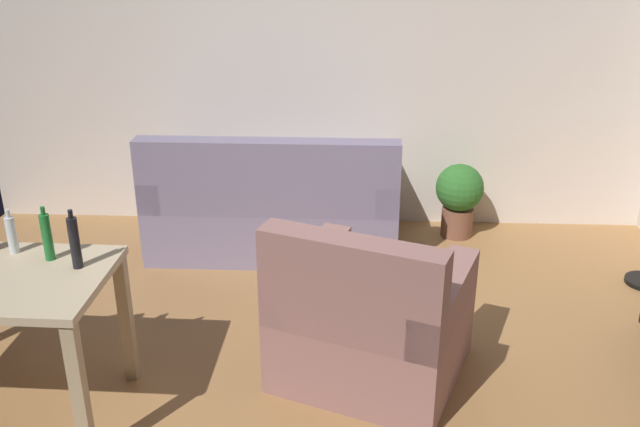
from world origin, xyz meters
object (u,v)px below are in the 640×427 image
Objects in this scene: armchair at (369,323)px; bottle_clear at (12,234)px; potted_plant at (459,195)px; couch at (273,210)px; bottle_dark at (75,242)px; bottle_green at (47,236)px.

bottle_clear is at bearing 25.64° from armchair.
potted_plant is 3.19m from bottle_clear.
couch and armchair have the same top height.
potted_plant is at bearing -90.33° from armchair.
potted_plant is at bearing 45.53° from bottle_dark.
bottle_green is 0.18m from bottle_dark.
armchair is (0.67, -1.52, 0.01)m from couch.
bottle_dark is at bearing -20.73° from bottle_clear.
bottle_green reaches higher than couch.
couch is 1.55× the size of armchair.
bottle_dark is at bearing -24.99° from bottle_green.
couch is 7.85× the size of bottle_clear.
bottle_clear reaches higher than couch.
bottle_dark is (-0.70, -1.81, 0.58)m from couch.
armchair is 1.64m from bottle_green.
bottle_dark is (-2.08, -2.12, 0.56)m from potted_plant.
bottle_clear reaches higher than potted_plant.
armchair reaches higher than potted_plant.
potted_plant is (1.38, 0.31, 0.02)m from couch.
potted_plant is at bearing 39.00° from bottle_clear.
bottle_dark is (0.16, -0.08, 0.01)m from bottle_green.
armchair is at bearing 4.79° from bottle_clear.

